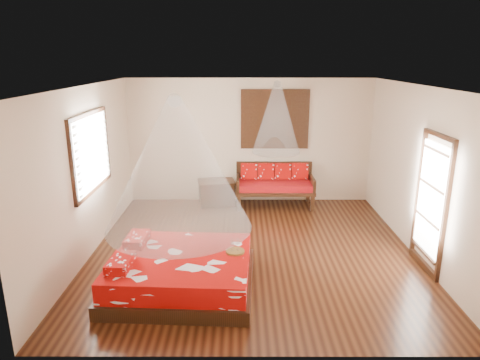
# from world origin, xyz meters

# --- Properties ---
(room) EXTENTS (5.54, 5.54, 2.84)m
(room) POSITION_xyz_m (0.00, 0.00, 1.40)
(room) COLOR black
(room) RESTS_ON ground
(bed) EXTENTS (2.12, 1.94, 0.64)m
(bed) POSITION_xyz_m (-1.08, -1.24, 0.25)
(bed) COLOR black
(bed) RESTS_ON floor
(daybed) EXTENTS (1.72, 0.77, 0.94)m
(daybed) POSITION_xyz_m (0.56, 2.38, 0.52)
(daybed) COLOR black
(daybed) RESTS_ON floor
(storage_chest) EXTENTS (0.90, 0.72, 0.55)m
(storage_chest) POSITION_xyz_m (-0.75, 2.45, 0.28)
(storage_chest) COLOR black
(storage_chest) RESTS_ON floor
(shutter_panel) EXTENTS (1.52, 0.06, 1.32)m
(shutter_panel) POSITION_xyz_m (0.56, 2.72, 1.90)
(shutter_panel) COLOR black
(shutter_panel) RESTS_ON wall_back
(window_left) EXTENTS (0.10, 1.74, 1.34)m
(window_left) POSITION_xyz_m (-2.71, 0.20, 1.70)
(window_left) COLOR black
(window_left) RESTS_ON wall_left
(glazed_door) EXTENTS (0.08, 1.02, 2.16)m
(glazed_door) POSITION_xyz_m (2.72, -0.60, 1.07)
(glazed_door) COLOR black
(glazed_door) RESTS_ON floor
(wine_tray) EXTENTS (0.28, 0.28, 0.22)m
(wine_tray) POSITION_xyz_m (-0.29, -1.12, 0.56)
(wine_tray) COLOR brown
(wine_tray) RESTS_ON bed
(mosquito_net_main) EXTENTS (2.02, 2.02, 1.80)m
(mosquito_net_main) POSITION_xyz_m (-1.06, -1.24, 1.85)
(mosquito_net_main) COLOR white
(mosquito_net_main) RESTS_ON ceiling
(mosquito_net_daybed) EXTENTS (1.03, 1.03, 1.50)m
(mosquito_net_daybed) POSITION_xyz_m (0.56, 2.25, 2.00)
(mosquito_net_daybed) COLOR white
(mosquito_net_daybed) RESTS_ON ceiling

